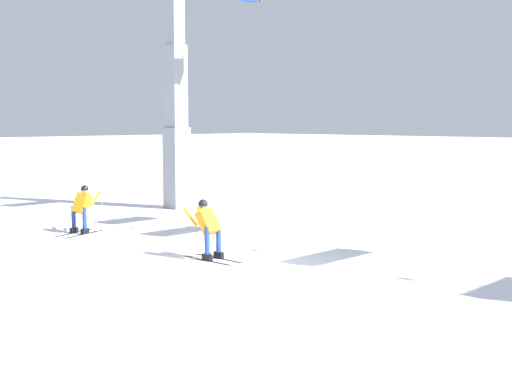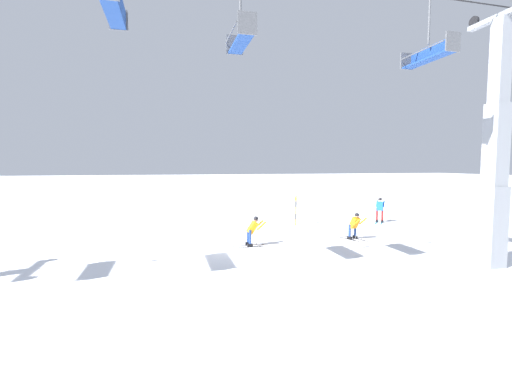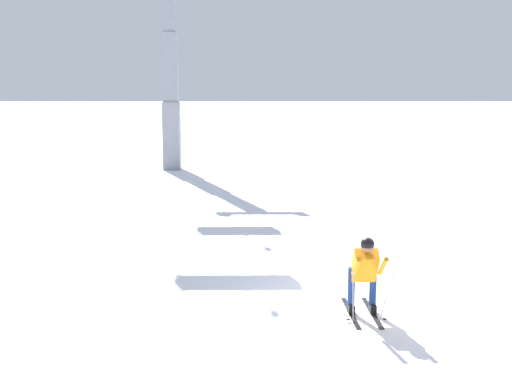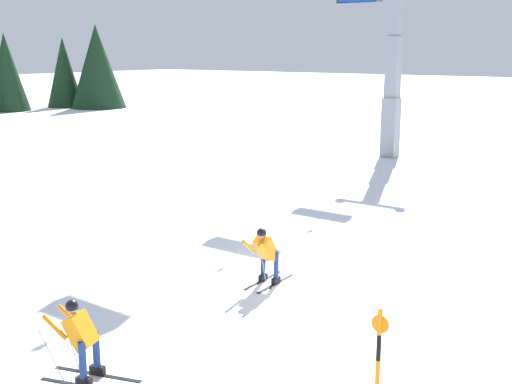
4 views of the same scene
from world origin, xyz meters
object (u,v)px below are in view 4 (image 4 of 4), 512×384
(lift_tower_far, at_px, (393,79))
(trail_marker_pole, at_px, (378,368))
(skier_carving_main, at_px, (265,251))
(skier_distant_uphill, at_px, (80,335))

(lift_tower_far, bearing_deg, trail_marker_pole, -155.84)
(lift_tower_far, bearing_deg, skier_carving_main, -163.81)
(lift_tower_far, xyz_separation_m, trail_marker_pole, (-24.05, -10.79, -3.12))
(skier_carving_main, distance_m, skier_distant_uphill, 5.73)
(skier_distant_uphill, bearing_deg, skier_carving_main, 1.04)
(skier_carving_main, height_order, trail_marker_pole, trail_marker_pole)
(skier_carving_main, bearing_deg, lift_tower_far, 16.19)
(trail_marker_pole, bearing_deg, skier_distant_uphill, 107.17)
(skier_carving_main, height_order, lift_tower_far, lift_tower_far)
(skier_distant_uphill, bearing_deg, trail_marker_pole, -72.83)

